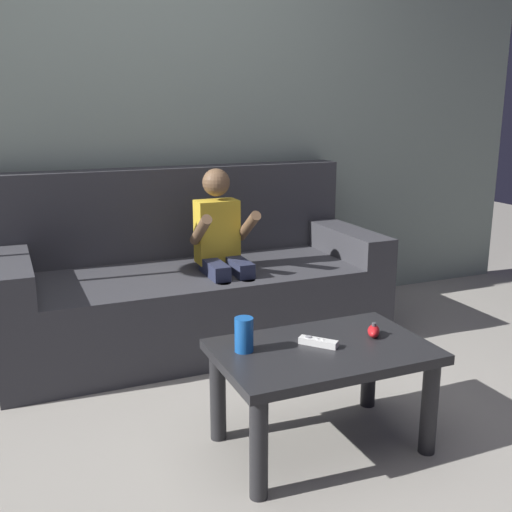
{
  "coord_description": "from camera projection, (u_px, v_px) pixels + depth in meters",
  "views": [
    {
      "loc": [
        -0.68,
        -1.63,
        1.22
      ],
      "look_at": [
        0.31,
        0.71,
        0.58
      ],
      "focal_mm": 42.37,
      "sensor_mm": 36.0,
      "label": 1
    }
  ],
  "objects": [
    {
      "name": "ground_plane",
      "position": [
        253.0,
        482.0,
        2.01
      ],
      "size": [
        10.36,
        10.36,
        0.0
      ],
      "primitive_type": "plane",
      "color": "#9E998E"
    },
    {
      "name": "coffee_table",
      "position": [
        322.0,
        366.0,
        2.16
      ],
      "size": [
        0.76,
        0.48,
        0.39
      ],
      "color": "#232326",
      "rests_on": "ground"
    },
    {
      "name": "person_seated_on_couch",
      "position": [
        223.0,
        248.0,
        3.01
      ],
      "size": [
        0.3,
        0.37,
        0.91
      ],
      "color": "#282D47",
      "rests_on": "ground"
    },
    {
      "name": "wall_back",
      "position": [
        130.0,
        99.0,
        3.22
      ],
      "size": [
        5.18,
        0.05,
        2.5
      ],
      "primitive_type": "cube",
      "color": "gray",
      "rests_on": "ground"
    },
    {
      "name": "nunchuk_red",
      "position": [
        374.0,
        331.0,
        2.23
      ],
      "size": [
        0.09,
        0.1,
        0.05
      ],
      "color": "red",
      "rests_on": "coffee_table"
    },
    {
      "name": "game_remote_white_near_edge",
      "position": [
        318.0,
        342.0,
        2.15
      ],
      "size": [
        0.12,
        0.13,
        0.03
      ],
      "color": "white",
      "rests_on": "coffee_table"
    },
    {
      "name": "soda_can",
      "position": [
        244.0,
        335.0,
        2.09
      ],
      "size": [
        0.07,
        0.07,
        0.12
      ],
      "primitive_type": "cylinder",
      "color": "#1959B2",
      "rests_on": "coffee_table"
    },
    {
      "name": "couch",
      "position": [
        191.0,
        285.0,
        3.18
      ],
      "size": [
        1.93,
        0.8,
        0.89
      ],
      "color": "#38383D",
      "rests_on": "ground"
    }
  ]
}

